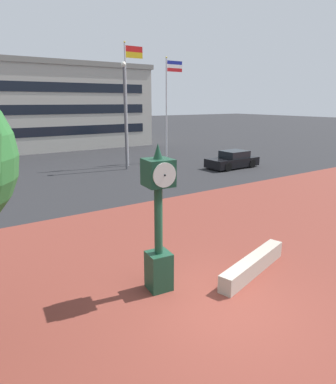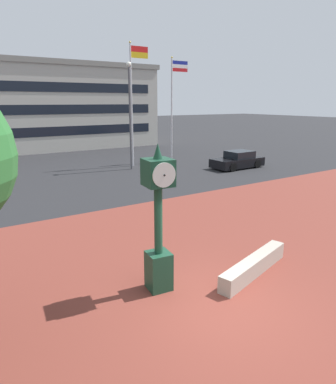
# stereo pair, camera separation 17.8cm
# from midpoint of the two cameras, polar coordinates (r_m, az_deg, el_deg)

# --- Properties ---
(ground_plane) EXTENTS (200.00, 200.00, 0.00)m
(ground_plane) POSITION_cam_midpoint_polar(r_m,az_deg,el_deg) (8.92, 8.69, -18.31)
(ground_plane) COLOR #262628
(plaza_brick_paving) EXTENTS (44.00, 12.83, 0.01)m
(plaza_brick_paving) POSITION_cam_midpoint_polar(r_m,az_deg,el_deg) (10.56, -0.36, -12.49)
(plaza_brick_paving) COLOR brown
(plaza_brick_paving) RESTS_ON ground
(planter_wall) EXTENTS (3.19, 1.27, 0.50)m
(planter_wall) POSITION_cam_midpoint_polar(r_m,az_deg,el_deg) (10.44, 13.53, -11.76)
(planter_wall) COLOR #ADA393
(planter_wall) RESTS_ON ground
(street_clock) EXTENTS (0.74, 0.79, 3.90)m
(street_clock) POSITION_cam_midpoint_polar(r_m,az_deg,el_deg) (8.74, -2.19, -5.34)
(street_clock) COLOR #19422D
(street_clock) RESTS_ON ground
(car_street_near) EXTENTS (4.12, 1.94, 1.28)m
(car_street_near) POSITION_cam_midpoint_polar(r_m,az_deg,el_deg) (26.31, 10.56, 5.24)
(car_street_near) COLOR black
(car_street_near) RESTS_ON ground
(flagpole_primary) EXTENTS (1.52, 0.14, 9.03)m
(flagpole_primary) POSITION_cam_midpoint_polar(r_m,az_deg,el_deg) (26.46, -6.94, 15.52)
(flagpole_primary) COLOR silver
(flagpole_primary) RESTS_ON ground
(flagpole_secondary) EXTENTS (1.57, 0.14, 8.24)m
(flagpole_secondary) POSITION_cam_midpoint_polar(r_m,az_deg,el_deg) (28.28, -0.19, 14.75)
(flagpole_secondary) COLOR silver
(flagpole_secondary) RESTS_ON ground
(civic_building) EXTENTS (24.54, 14.76, 8.74)m
(civic_building) POSITION_cam_midpoint_polar(r_m,az_deg,el_deg) (42.04, -22.94, 13.09)
(civic_building) COLOR #B2ADA3
(civic_building) RESTS_ON ground
(street_lamp_post) EXTENTS (0.36, 0.36, 7.51)m
(street_lamp_post) POSITION_cam_midpoint_polar(r_m,az_deg,el_deg) (25.05, -7.44, 13.98)
(street_lamp_post) COLOR #4C4C51
(street_lamp_post) RESTS_ON ground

